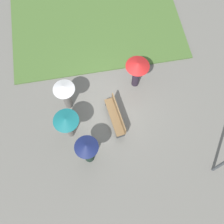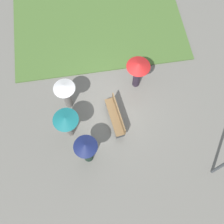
{
  "view_description": "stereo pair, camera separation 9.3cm",
  "coord_description": "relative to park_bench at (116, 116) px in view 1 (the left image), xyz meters",
  "views": [
    {
      "loc": [
        5.37,
        -1.06,
        11.84
      ],
      "look_at": [
        0.69,
        -0.24,
        0.64
      ],
      "focal_mm": 45.0,
      "sensor_mm": 36.0,
      "label": 1
    },
    {
      "loc": [
        5.38,
        -0.97,
        11.84
      ],
      "look_at": [
        0.69,
        -0.24,
        0.64
      ],
      "focal_mm": 45.0,
      "sensor_mm": 36.0,
      "label": 2
    }
  ],
  "objects": [
    {
      "name": "ground_plane",
      "position": [
        -0.83,
        0.07,
        -0.47
      ],
      "size": [
        90.0,
        90.0,
        0.0
      ],
      "primitive_type": "plane",
      "color": "slate"
    },
    {
      "name": "crowd_person_navy",
      "position": [
        1.53,
        -1.44,
        0.73
      ],
      "size": [
        0.93,
        0.93,
        1.89
      ],
      "rotation": [
        0.0,
        0.0,
        3.61
      ],
      "color": "#1E3328",
      "rests_on": "ground_plane"
    },
    {
      "name": "crowd_person_teal",
      "position": [
        0.31,
        -2.08,
        0.86
      ],
      "size": [
        1.04,
        1.04,
        1.78
      ],
      "rotation": [
        0.0,
        0.0,
        5.02
      ],
      "color": "slate",
      "rests_on": "ground_plane"
    },
    {
      "name": "crowd_person_red",
      "position": [
        -1.68,
        1.22,
        0.81
      ],
      "size": [
        1.05,
        1.05,
        1.77
      ],
      "rotation": [
        0.0,
        0.0,
        2.08
      ],
      "color": "#2D2333",
      "rests_on": "ground_plane"
    },
    {
      "name": "crowd_person_white",
      "position": [
        -1.09,
        -2.02,
        0.8
      ],
      "size": [
        0.92,
        0.92,
        1.84
      ],
      "rotation": [
        0.0,
        0.0,
        5.83
      ],
      "color": "slate",
      "rests_on": "ground_plane"
    },
    {
      "name": "park_bench",
      "position": [
        0.0,
        0.0,
        0.0
      ],
      "size": [
        1.87,
        0.66,
        0.9
      ],
      "rotation": [
        0.0,
        0.0,
        0.14
      ],
      "color": "brown",
      "rests_on": "ground_plane"
    }
  ]
}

